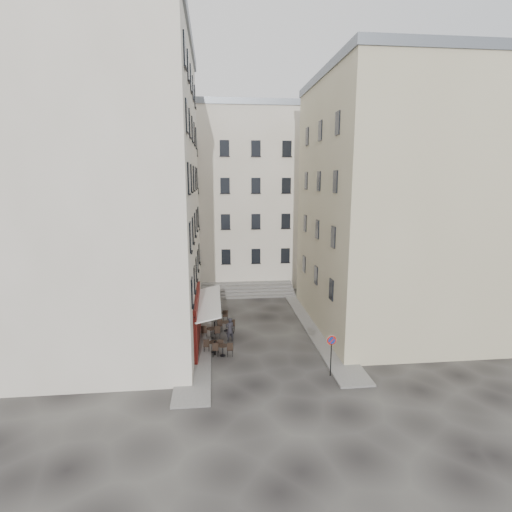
{
  "coord_description": "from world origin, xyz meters",
  "views": [
    {
      "loc": [
        -3.16,
        -25.19,
        11.22
      ],
      "look_at": [
        -0.05,
        4.0,
        5.48
      ],
      "focal_mm": 28.0,
      "sensor_mm": 36.0,
      "label": 1
    }
  ],
  "objects": [
    {
      "name": "bollard_far",
      "position": [
        -3.25,
        6.0,
        0.53
      ],
      "size": [
        0.12,
        0.12,
        0.98
      ],
      "color": "black",
      "rests_on": "ground"
    },
    {
      "name": "bollard_mid",
      "position": [
        -3.25,
        2.5,
        0.53
      ],
      "size": [
        0.12,
        0.12,
        0.98
      ],
      "color": "black",
      "rests_on": "ground"
    },
    {
      "name": "sidewalk_right",
      "position": [
        4.5,
        3.0,
        0.06
      ],
      "size": [
        2.0,
        18.0,
        0.12
      ],
      "primitive_type": "cube",
      "color": "slate",
      "rests_on": "ground"
    },
    {
      "name": "ground",
      "position": [
        0.0,
        0.0,
        0.0
      ],
      "size": [
        90.0,
        90.0,
        0.0
      ],
      "primitive_type": "plane",
      "color": "black",
      "rests_on": "ground"
    },
    {
      "name": "stone_steps",
      "position": [
        0.0,
        12.57,
        0.4
      ],
      "size": [
        9.0,
        3.15,
        0.8
      ],
      "color": "#63605E",
      "rests_on": "ground"
    },
    {
      "name": "bistro_table_a",
      "position": [
        -2.75,
        -1.23,
        0.47
      ],
      "size": [
        1.31,
        0.62,
        0.92
      ],
      "color": "black",
      "rests_on": "ground"
    },
    {
      "name": "bistro_table_c",
      "position": [
        -3.53,
        1.74,
        0.48
      ],
      "size": [
        1.34,
        0.63,
        0.94
      ],
      "color": "black",
      "rests_on": "ground"
    },
    {
      "name": "cafe_storefront",
      "position": [
        -4.32,
        1.0,
        1.88
      ],
      "size": [
        1.74,
        7.3,
        3.5
      ],
      "color": "#470A0B",
      "rests_on": "ground"
    },
    {
      "name": "bistro_table_d",
      "position": [
        -2.4,
        3.0,
        0.47
      ],
      "size": [
        1.31,
        0.61,
        0.92
      ],
      "color": "black",
      "rests_on": "ground"
    },
    {
      "name": "pedestrian",
      "position": [
        -2.19,
        1.16,
        0.85
      ],
      "size": [
        0.73,
        0.6,
        1.71
      ],
      "primitive_type": "imported",
      "rotation": [
        0.0,
        0.0,
        3.5
      ],
      "color": "black",
      "rests_on": "ground"
    },
    {
      "name": "bistro_table_e",
      "position": [
        -2.87,
        5.06,
        0.49
      ],
      "size": [
        1.35,
        0.63,
        0.95
      ],
      "color": "black",
      "rests_on": "ground"
    },
    {
      "name": "no_parking_sign",
      "position": [
        3.37,
        -4.48,
        1.74
      ],
      "size": [
        0.56,
        0.1,
        2.45
      ],
      "rotation": [
        0.0,
        0.0,
        0.06
      ],
      "color": "black",
      "rests_on": "ground"
    },
    {
      "name": "bollard_near",
      "position": [
        -3.25,
        -1.0,
        0.53
      ],
      "size": [
        0.12,
        0.12,
        0.98
      ],
      "color": "black",
      "rests_on": "ground"
    },
    {
      "name": "bistro_table_b",
      "position": [
        -3.34,
        -0.6,
        0.47
      ],
      "size": [
        1.3,
        0.61,
        0.91
      ],
      "color": "black",
      "rests_on": "ground"
    },
    {
      "name": "building_back",
      "position": [
        -1.0,
        19.0,
        9.31
      ],
      "size": [
        18.2,
        10.2,
        18.6
      ],
      "color": "beige",
      "rests_on": "ground"
    },
    {
      "name": "sidewalk_left",
      "position": [
        -4.5,
        4.0,
        0.06
      ],
      "size": [
        2.0,
        22.0,
        0.12
      ],
      "primitive_type": "cube",
      "color": "slate",
      "rests_on": "ground"
    },
    {
      "name": "building_right",
      "position": [
        10.5,
        3.5,
        9.31
      ],
      "size": [
        12.2,
        14.2,
        18.6
      ],
      "color": "tan",
      "rests_on": "ground"
    },
    {
      "name": "building_left",
      "position": [
        -10.5,
        3.0,
        10.31
      ],
      "size": [
        12.2,
        16.2,
        20.6
      ],
      "color": "beige",
      "rests_on": "ground"
    }
  ]
}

